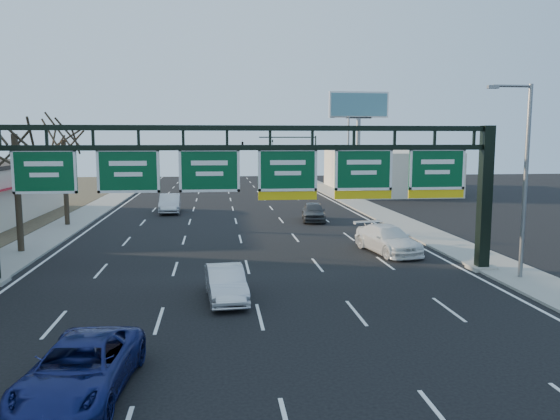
{
  "coord_description": "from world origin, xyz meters",
  "views": [
    {
      "loc": [
        -1.53,
        -17.52,
        6.53
      ],
      "look_at": [
        1.46,
        7.96,
        3.2
      ],
      "focal_mm": 35.0,
      "sensor_mm": 36.0,
      "label": 1
    }
  ],
  "objects": [
    {
      "name": "ground",
      "position": [
        0.0,
        0.0,
        0.0
      ],
      "size": [
        160.0,
        160.0,
        0.0
      ],
      "primitive_type": "plane",
      "color": "black",
      "rests_on": "ground"
    },
    {
      "name": "sidewalk_left",
      "position": [
        -12.8,
        20.0,
        0.06
      ],
      "size": [
        3.0,
        120.0,
        0.12
      ],
      "primitive_type": "cube",
      "color": "gray",
      "rests_on": "ground"
    },
    {
      "name": "sidewalk_right",
      "position": [
        12.8,
        20.0,
        0.06
      ],
      "size": [
        3.0,
        120.0,
        0.12
      ],
      "primitive_type": "cube",
      "color": "gray",
      "rests_on": "ground"
    },
    {
      "name": "lane_markings",
      "position": [
        0.0,
        20.0,
        0.01
      ],
      "size": [
        21.6,
        120.0,
        0.01
      ],
      "primitive_type": "cube",
      "color": "white",
      "rests_on": "ground"
    },
    {
      "name": "sign_gantry",
      "position": [
        0.16,
        8.0,
        4.63
      ],
      "size": [
        24.6,
        1.2,
        7.2
      ],
      "color": "black",
      "rests_on": "ground"
    },
    {
      "name": "building_right_distant",
      "position": [
        20.0,
        50.0,
        2.5
      ],
      "size": [
        12.0,
        20.0,
        5.0
      ],
      "primitive_type": "cube",
      "color": "beige",
      "rests_on": "ground"
    },
    {
      "name": "tree_mid",
      "position": [
        -12.8,
        15.0,
        7.85
      ],
      "size": [
        3.6,
        3.6,
        9.24
      ],
      "color": "black",
      "rests_on": "sidewalk_left"
    },
    {
      "name": "tree_far",
      "position": [
        -12.8,
        25.0,
        7.48
      ],
      "size": [
        3.6,
        3.6,
        8.86
      ],
      "color": "black",
      "rests_on": "sidewalk_left"
    },
    {
      "name": "streetlight_near",
      "position": [
        12.47,
        6.0,
        5.08
      ],
      "size": [
        2.15,
        0.22,
        9.0
      ],
      "color": "slate",
      "rests_on": "sidewalk_right"
    },
    {
      "name": "streetlight_far",
      "position": [
        12.47,
        40.0,
        5.08
      ],
      "size": [
        2.15,
        0.22,
        9.0
      ],
      "color": "slate",
      "rests_on": "sidewalk_right"
    },
    {
      "name": "billboard_right",
      "position": [
        15.0,
        44.98,
        9.06
      ],
      "size": [
        7.0,
        0.5,
        12.0
      ],
      "color": "slate",
      "rests_on": "ground"
    },
    {
      "name": "traffic_signal_mast",
      "position": [
        5.69,
        55.0,
        5.5
      ],
      "size": [
        10.16,
        0.54,
        7.0
      ],
      "color": "black",
      "rests_on": "ground"
    },
    {
      "name": "car_blue_suv",
      "position": [
        -5.05,
        -3.7,
        0.71
      ],
      "size": [
        2.85,
        5.34,
        1.43
      ],
      "primitive_type": "imported",
      "rotation": [
        0.0,
        0.0,
        -0.1
      ],
      "color": "navy",
      "rests_on": "ground"
    },
    {
      "name": "car_silver_sedan",
      "position": [
        -1.2,
        4.3,
        0.69
      ],
      "size": [
        1.82,
        4.3,
        1.38
      ],
      "primitive_type": "imported",
      "rotation": [
        0.0,
        0.0,
        0.09
      ],
      "color": "silver",
      "rests_on": "ground"
    },
    {
      "name": "car_white_wagon",
      "position": [
        8.3,
        12.62,
        0.78
      ],
      "size": [
        3.2,
        5.7,
        1.56
      ],
      "primitive_type": "imported",
      "rotation": [
        0.0,
        0.0,
        0.2
      ],
      "color": "white",
      "rests_on": "ground"
    },
    {
      "name": "car_grey_far",
      "position": [
        6.21,
        25.3,
        0.76
      ],
      "size": [
        2.34,
        4.63,
        1.51
      ],
      "primitive_type": "imported",
      "rotation": [
        0.0,
        0.0,
        -0.13
      ],
      "color": "#3D3F42",
      "rests_on": "ground"
    },
    {
      "name": "car_silver_distant",
      "position": [
        -5.67,
        31.83,
        0.83
      ],
      "size": [
        1.94,
        5.09,
        1.66
      ],
      "primitive_type": "imported",
      "rotation": [
        0.0,
        0.0,
        0.04
      ],
      "color": "silver",
      "rests_on": "ground"
    }
  ]
}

